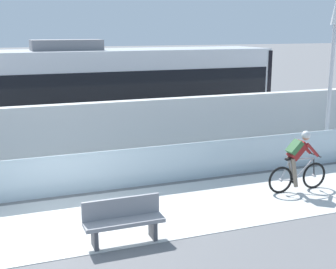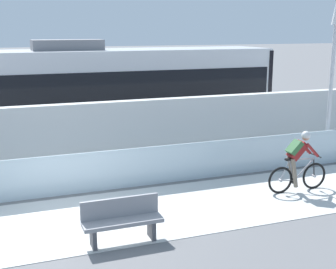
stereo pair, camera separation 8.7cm
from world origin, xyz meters
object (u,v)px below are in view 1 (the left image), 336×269
at_px(tram, 123,92).
at_px(cyclist_on_bike, 298,162).
at_px(lamp_post_antenna, 332,58).
at_px(bench, 123,219).

bearing_deg(tram, cyclist_on_bike, -67.72).
distance_m(cyclist_on_bike, lamp_post_antenna, 4.23).
xyz_separation_m(cyclist_on_bike, bench, (-5.09, -1.28, -0.32)).
distance_m(tram, lamp_post_antenna, 7.34).
bearing_deg(cyclist_on_bike, tram, 112.28).
height_order(cyclist_on_bike, lamp_post_antenna, lamp_post_antenna).
bearing_deg(bench, lamp_post_antenna, 23.93).
height_order(cyclist_on_bike, bench, cyclist_on_bike).
bearing_deg(lamp_post_antenna, bench, -156.07).
xyz_separation_m(lamp_post_antenna, bench, (-7.74, -3.44, -2.81)).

